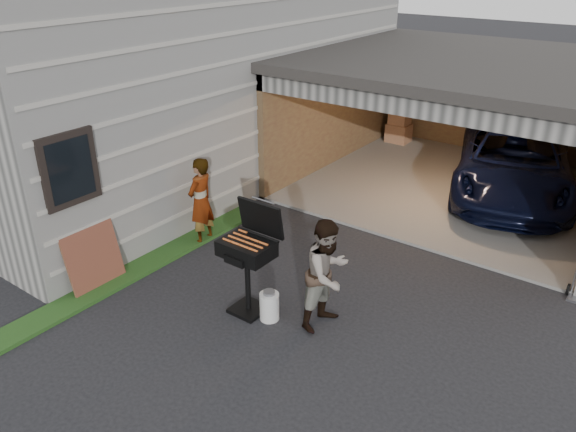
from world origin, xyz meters
name	(u,v)px	position (x,y,z in m)	size (l,w,h in m)	color
ground	(241,317)	(0.00, 0.00, 0.00)	(80.00, 80.00, 0.00)	black
house	(154,49)	(-6.00, 4.00, 2.75)	(7.00, 11.00, 5.50)	#474744
groundcover_strip	(88,295)	(-2.25, -1.00, 0.03)	(0.50, 8.00, 0.06)	#193814
garage	(474,105)	(0.76, 6.79, 1.87)	(6.80, 6.30, 2.90)	#605E59
minivan	(513,165)	(1.76, 6.90, 0.69)	(2.29, 4.98, 1.38)	black
woman	(201,201)	(-2.10, 1.39, 0.81)	(0.59, 0.39, 1.62)	silver
man	(327,274)	(1.07, 0.64, 0.82)	(0.79, 0.62, 1.64)	#42241A
bbq_grill	(249,251)	(-0.01, 0.24, 0.99)	(0.75, 0.66, 1.67)	black
propane_tank	(269,306)	(0.36, 0.23, 0.21)	(0.28, 0.28, 0.43)	white
plywood_panel	(93,258)	(-2.40, -0.71, 0.52)	(0.04, 0.93, 1.04)	brown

